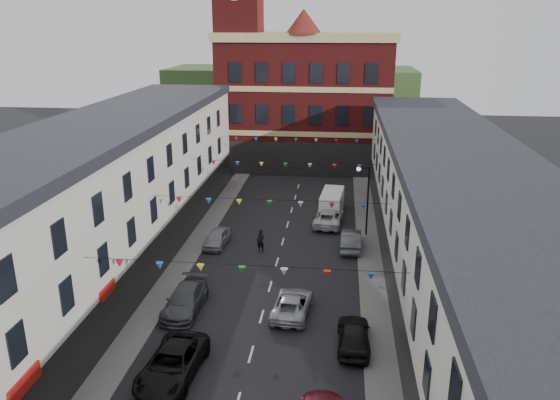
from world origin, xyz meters
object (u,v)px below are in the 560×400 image
at_px(car_left_c, 172,364).
at_px(pedestrian, 261,241).
at_px(car_right_e, 351,240).
at_px(car_right_f, 329,217).
at_px(car_left_d, 185,300).
at_px(car_left_e, 217,238).
at_px(moving_car, 292,304).
at_px(white_van, 332,203).
at_px(street_lamp, 365,192).
at_px(car_right_d, 354,335).

relative_size(car_left_c, pedestrian, 2.98).
bearing_deg(pedestrian, car_right_e, 32.40).
height_order(car_right_f, pedestrian, pedestrian).
height_order(car_left_d, car_right_e, same).
relative_size(car_left_d, car_left_e, 1.32).
distance_m(car_left_c, car_right_e, 19.79).
bearing_deg(car_right_f, moving_car, 88.22).
relative_size(car_left_c, white_van, 1.14).
relative_size(street_lamp, moving_car, 1.28).
distance_m(car_right_e, white_van, 8.28).
xyz_separation_m(car_right_f, white_van, (0.20, 2.93, 0.35)).
bearing_deg(white_van, moving_car, -91.03).
height_order(street_lamp, car_right_e, street_lamp).
distance_m(car_left_d, white_van, 20.98).
height_order(street_lamp, pedestrian, street_lamp).
xyz_separation_m(street_lamp, car_right_d, (-1.05, -16.67, -3.16)).
bearing_deg(white_van, pedestrian, -113.88).
distance_m(car_left_c, car_left_e, 17.03).
bearing_deg(street_lamp, car_right_e, -110.73).
distance_m(street_lamp, car_right_f, 4.96).
height_order(car_right_d, car_right_f, car_right_d).
bearing_deg(car_right_f, car_right_d, 100.41).
bearing_deg(car_left_c, car_right_e, 66.82).
height_order(car_left_e, car_right_f, car_right_f).
distance_m(car_right_f, pedestrian, 8.35).
xyz_separation_m(car_right_d, pedestrian, (-6.98, 12.45, 0.17)).
bearing_deg(car_right_f, car_left_c, 77.15).
xyz_separation_m(car_right_e, moving_car, (-3.70, -10.62, -0.08)).
bearing_deg(car_left_c, moving_car, 56.35).
bearing_deg(moving_car, street_lamp, -104.84).
bearing_deg(pedestrian, moving_car, -49.66).
bearing_deg(car_right_f, car_right_e, 114.91).
relative_size(car_left_e, moving_car, 0.82).
distance_m(car_right_f, white_van, 2.96).
relative_size(car_left_c, car_right_e, 1.23).
height_order(car_left_c, car_left_e, car_left_c).
distance_m(car_right_e, moving_car, 11.25).
bearing_deg(pedestrian, car_right_d, -40.07).
xyz_separation_m(car_right_f, pedestrian, (-5.08, -6.62, 0.21)).
bearing_deg(car_left_d, car_right_e, 48.18).
bearing_deg(car_right_e, car_left_d, 48.71).
distance_m(street_lamp, car_right_e, 4.34).
relative_size(car_right_f, white_van, 1.07).
bearing_deg(pedestrian, white_van, 81.68).
xyz_separation_m(car_left_c, car_left_d, (-1.21, 6.55, -0.03)).
relative_size(car_right_f, pedestrian, 2.79).
xyz_separation_m(car_right_d, moving_car, (-3.70, 3.28, -0.10)).
bearing_deg(white_van, car_left_d, -109.15).
distance_m(car_left_c, white_van, 26.72).
distance_m(car_left_c, car_left_d, 6.66).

